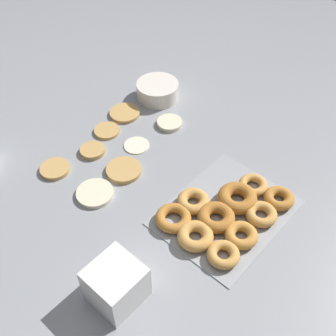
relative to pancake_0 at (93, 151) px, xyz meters
name	(u,v)px	position (x,y,z in m)	size (l,w,h in m)	color
ground_plane	(145,164)	(0.08, -0.17, -0.01)	(3.00, 3.00, 0.00)	gray
pancake_0	(93,151)	(0.00, 0.00, 0.00)	(0.08, 0.08, 0.02)	tan
pancake_1	(124,170)	(0.01, -0.14, 0.00)	(0.11, 0.11, 0.02)	tan
pancake_2	(137,145)	(0.12, -0.09, 0.00)	(0.09, 0.09, 0.01)	beige
pancake_3	(55,169)	(-0.13, 0.03, 0.00)	(0.09, 0.09, 0.01)	tan
pancake_4	(170,123)	(0.27, -0.10, 0.00)	(0.09, 0.09, 0.02)	beige
pancake_5	(107,131)	(0.10, 0.04, 0.00)	(0.09, 0.09, 0.01)	tan
pancake_6	(95,193)	(-0.12, -0.14, 0.00)	(0.11, 0.11, 0.01)	beige
pancake_7	(125,113)	(0.21, 0.06, 0.00)	(0.11, 0.11, 0.01)	tan
donut_tray	(225,214)	(0.07, -0.48, 0.01)	(0.38, 0.30, 0.04)	#93969B
batter_bowl	(158,91)	(0.36, 0.04, 0.02)	(0.16, 0.16, 0.06)	silver
container_stack	(116,284)	(-0.29, -0.43, 0.05)	(0.12, 0.12, 0.11)	white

